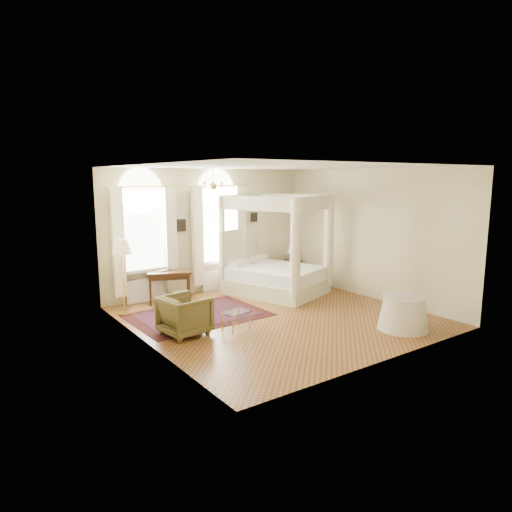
% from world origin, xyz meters
% --- Properties ---
extents(ground, '(6.00, 6.00, 0.00)m').
position_xyz_m(ground, '(0.00, 0.00, 0.00)').
color(ground, '#9A592C').
rests_on(ground, ground).
extents(room_walls, '(6.00, 6.00, 6.00)m').
position_xyz_m(room_walls, '(0.00, 0.00, 1.98)').
color(room_walls, beige).
rests_on(room_walls, ground).
extents(window_left, '(1.62, 0.27, 3.29)m').
position_xyz_m(window_left, '(-1.90, 2.87, 1.49)').
color(window_left, white).
rests_on(window_left, room_walls).
extents(window_right, '(1.62, 0.27, 3.29)m').
position_xyz_m(window_right, '(0.20, 2.87, 1.49)').
color(window_right, white).
rests_on(window_right, room_walls).
extents(chandelier, '(0.51, 0.45, 0.50)m').
position_xyz_m(chandelier, '(-0.90, 1.20, 2.91)').
color(chandelier, gold).
rests_on(chandelier, room_walls).
extents(wall_pictures, '(2.54, 0.03, 0.39)m').
position_xyz_m(wall_pictures, '(0.09, 2.97, 1.89)').
color(wall_pictures, black).
rests_on(wall_pictures, room_walls).
extents(canopy_bed, '(2.64, 2.91, 2.62)m').
position_xyz_m(canopy_bed, '(1.29, 1.71, 0.60)').
color(canopy_bed, beige).
rests_on(canopy_bed, ground).
extents(nightstand, '(0.55, 0.53, 0.62)m').
position_xyz_m(nightstand, '(2.70, 2.70, 0.31)').
color(nightstand, '#321D0D').
rests_on(nightstand, ground).
extents(nightstand_lamp, '(0.29, 0.29, 0.43)m').
position_xyz_m(nightstand_lamp, '(2.65, 2.70, 0.90)').
color(nightstand_lamp, gold).
rests_on(nightstand_lamp, nightstand).
extents(writing_desk, '(1.19, 0.91, 0.79)m').
position_xyz_m(writing_desk, '(-1.45, 2.49, 0.68)').
color(writing_desk, '#321D0D').
rests_on(writing_desk, ground).
extents(laptop, '(0.40, 0.30, 0.03)m').
position_xyz_m(laptop, '(-1.52, 2.62, 0.81)').
color(laptop, black).
rests_on(laptop, writing_desk).
extents(stool, '(0.37, 0.37, 0.41)m').
position_xyz_m(stool, '(-1.48, 1.75, 0.34)').
color(stool, '#443B1D').
rests_on(stool, ground).
extents(armchair, '(0.97, 0.95, 0.79)m').
position_xyz_m(armchair, '(-2.19, 0.15, 0.39)').
color(armchair, '#4E4421').
rests_on(armchair, ground).
extents(coffee_table, '(0.62, 0.49, 0.38)m').
position_xyz_m(coffee_table, '(-1.21, -0.20, 0.34)').
color(coffee_table, silver).
rests_on(coffee_table, ground).
extents(floor_lamp, '(0.44, 0.44, 1.71)m').
position_xyz_m(floor_lamp, '(-2.70, 2.18, 1.46)').
color(floor_lamp, gold).
rests_on(floor_lamp, ground).
extents(oriental_rug, '(2.99, 2.18, 0.01)m').
position_xyz_m(oriental_rug, '(-1.39, 1.12, 0.01)').
color(oriental_rug, '#3B100E').
rests_on(oriental_rug, ground).
extents(side_table, '(1.02, 1.02, 0.69)m').
position_xyz_m(side_table, '(1.60, -2.15, 0.34)').
color(side_table, beige).
rests_on(side_table, ground).
extents(book, '(0.29, 0.32, 0.02)m').
position_xyz_m(book, '(1.49, -2.19, 0.71)').
color(book, black).
rests_on(book, side_table).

